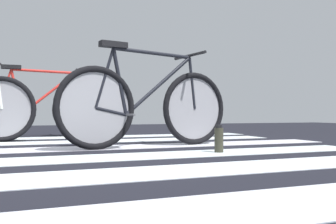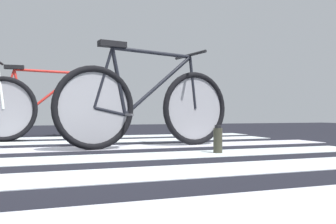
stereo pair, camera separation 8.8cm
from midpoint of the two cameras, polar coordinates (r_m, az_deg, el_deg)
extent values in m
cube|color=black|center=(2.99, -16.09, -6.37)|extent=(18.00, 14.00, 0.02)
cube|color=silver|center=(1.12, -2.57, -16.26)|extent=(5.20, 0.44, 0.00)
cube|color=silver|center=(1.88, -9.29, -9.70)|extent=(5.20, 0.44, 0.00)
cube|color=silver|center=(2.57, -18.38, -7.11)|extent=(5.20, 0.44, 0.00)
cube|color=silver|center=(3.33, -14.19, -5.53)|extent=(5.20, 0.44, 0.00)
cube|color=silver|center=(4.09, -17.24, -4.53)|extent=(5.20, 0.44, 0.00)
cube|color=silver|center=(4.85, -15.94, -3.86)|extent=(5.20, 0.44, 0.00)
torus|color=black|center=(3.16, -10.57, 0.64)|extent=(0.71, 0.18, 0.72)
torus|color=black|center=(3.62, 4.87, 0.53)|extent=(0.71, 0.18, 0.72)
cylinder|color=gray|center=(3.16, -10.57, 0.64)|extent=(0.60, 0.11, 0.61)
cylinder|color=gray|center=(3.62, 4.87, 0.53)|extent=(0.60, 0.11, 0.61)
cylinder|color=black|center=(3.43, -1.57, 9.14)|extent=(0.79, 0.17, 0.05)
cylinder|color=black|center=(3.42, -0.68, 4.26)|extent=(0.70, 0.15, 0.59)
cylinder|color=black|center=(3.25, -6.88, 4.68)|extent=(0.16, 0.06, 0.59)
cylinder|color=black|center=(3.21, -8.21, 0.09)|extent=(0.29, 0.08, 0.09)
cylinder|color=black|center=(3.20, -9.21, 5.29)|extent=(0.19, 0.06, 0.53)
cylinder|color=black|center=(3.62, 4.47, 4.50)|extent=(0.09, 0.04, 0.50)
cube|color=black|center=(3.27, -7.87, 10.31)|extent=(0.25, 0.13, 0.05)
cylinder|color=black|center=(3.63, 4.08, 8.77)|extent=(0.12, 0.52, 0.03)
cylinder|color=#4C4C51|center=(3.26, -5.91, -0.44)|extent=(0.08, 0.34, 0.02)
torus|color=black|center=(4.37, -23.60, 0.42)|extent=(0.72, 0.13, 0.72)
cylinder|color=gray|center=(4.37, -23.60, 0.42)|extent=(0.60, 0.07, 0.61)
cylinder|color=white|center=(4.38, -23.98, 3.69)|extent=(0.09, 0.04, 0.50)
torus|color=black|center=(5.15, -24.04, 0.33)|extent=(0.72, 0.08, 0.72)
torus|color=black|center=(5.14, -12.67, 0.32)|extent=(0.72, 0.08, 0.72)
cylinder|color=gray|center=(5.15, -24.04, 0.33)|extent=(0.61, 0.03, 0.61)
cylinder|color=gray|center=(5.14, -12.67, 0.32)|extent=(0.61, 0.03, 0.61)
cylinder|color=red|center=(5.15, -17.79, 6.00)|extent=(0.80, 0.06, 0.05)
cylinder|color=red|center=(5.13, -17.13, 2.78)|extent=(0.70, 0.06, 0.59)
cylinder|color=red|center=(5.14, -21.59, 2.89)|extent=(0.15, 0.04, 0.59)
cylinder|color=red|center=(5.14, -22.49, -0.01)|extent=(0.29, 0.04, 0.09)
cylinder|color=red|center=(5.15, -23.15, 3.22)|extent=(0.19, 0.03, 0.53)
cylinder|color=red|center=(5.15, -13.00, 3.10)|extent=(0.09, 0.03, 0.50)
cube|color=black|center=(5.17, -22.26, 6.43)|extent=(0.24, 0.10, 0.05)
cylinder|color=black|center=(5.17, -13.33, 6.09)|extent=(0.05, 0.52, 0.03)
cylinder|color=#4C4C51|center=(5.13, -20.93, -0.34)|extent=(0.03, 0.34, 0.02)
cylinder|color=#302F24|center=(2.91, 8.51, -4.40)|extent=(0.07, 0.07, 0.20)
cylinder|color=black|center=(2.91, 8.50, -2.24)|extent=(0.05, 0.05, 0.02)
camera|label=1|loc=(0.04, -109.69, 0.07)|focal=39.32mm
camera|label=2|loc=(0.04, 70.31, -0.07)|focal=39.32mm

